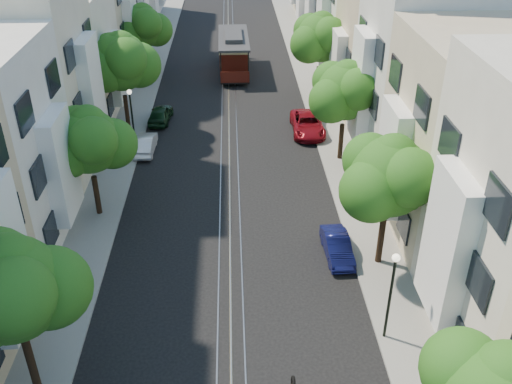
{
  "coord_description": "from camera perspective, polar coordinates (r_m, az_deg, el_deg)",
  "views": [
    {
      "loc": [
        0.28,
        -12.9,
        17.15
      ],
      "look_at": [
        1.39,
        12.33,
        2.2
      ],
      "focal_mm": 40.0,
      "sensor_mm": 36.0,
      "label": 1
    }
  ],
  "objects": [
    {
      "name": "townhouses_east",
      "position": [
        44.09,
        13.22,
        14.09
      ],
      "size": [
        7.75,
        72.0,
        12.0
      ],
      "color": "beige",
      "rests_on": "ground"
    },
    {
      "name": "tree_w_d",
      "position": [
        51.01,
        -11.24,
        15.82
      ],
      "size": [
        4.84,
        3.99,
        6.52
      ],
      "color": "black",
      "rests_on": "ground"
    },
    {
      "name": "cable_car",
      "position": [
        53.0,
        -2.25,
        13.92
      ],
      "size": [
        2.75,
        8.53,
        3.27
      ],
      "rotation": [
        0.0,
        0.0,
        0.01
      ],
      "color": "black",
      "rests_on": "ground"
    },
    {
      "name": "tree_e_c",
      "position": [
        35.88,
        8.99,
        9.77
      ],
      "size": [
        4.84,
        3.99,
        6.52
      ],
      "color": "black",
      "rests_on": "ground"
    },
    {
      "name": "parked_car_e_mid",
      "position": [
        28.44,
        8.13,
        -5.44
      ],
      "size": [
        1.33,
        3.42,
        1.11
      ],
      "primitive_type": "imported",
      "rotation": [
        0.0,
        0.0,
        0.05
      ],
      "color": "#0C0F3F",
      "rests_on": "ground"
    },
    {
      "name": "parked_car_w_mid",
      "position": [
        38.8,
        -11.03,
        4.75
      ],
      "size": [
        1.32,
        3.56,
        1.16
      ],
      "primitive_type": "imported",
      "rotation": [
        0.0,
        0.0,
        3.12
      ],
      "color": "silver",
      "rests_on": "ground"
    },
    {
      "name": "tree_w_a",
      "position": [
        20.75,
        -23.18,
        -9.1
      ],
      "size": [
        4.93,
        4.08,
        6.68
      ],
      "color": "black",
      "rests_on": "ground"
    },
    {
      "name": "tree_w_c",
      "position": [
        40.45,
        -13.29,
        12.44
      ],
      "size": [
        5.13,
        4.28,
        7.09
      ],
      "color": "black",
      "rests_on": "ground"
    },
    {
      "name": "parked_car_e_far",
      "position": [
        41.01,
        5.18,
        6.78
      ],
      "size": [
        2.21,
        4.75,
        1.32
      ],
      "primitive_type": "imported",
      "rotation": [
        0.0,
        0.0,
        -0.0
      ],
      "color": "maroon",
      "rests_on": "ground"
    },
    {
      "name": "rail_slot",
      "position": [
        44.35,
        -2.72,
        7.85
      ],
      "size": [
        0.06,
        80.0,
        0.02
      ],
      "primitive_type": "cube",
      "color": "gray",
      "rests_on": "ground"
    },
    {
      "name": "sidewalk_west",
      "position": [
        44.97,
        -12.08,
        7.59
      ],
      "size": [
        2.5,
        80.0,
        0.12
      ],
      "primitive_type": "cube",
      "color": "gray",
      "rests_on": "ground"
    },
    {
      "name": "rail_left",
      "position": [
        44.36,
        -3.43,
        7.83
      ],
      "size": [
        0.06,
        80.0,
        0.02
      ],
      "primitive_type": "cube",
      "color": "gray",
      "rests_on": "ground"
    },
    {
      "name": "tree_e_d",
      "position": [
        46.1,
        6.5,
        14.98
      ],
      "size": [
        5.01,
        4.16,
        6.85
      ],
      "color": "black",
      "rests_on": "ground"
    },
    {
      "name": "parked_car_w_far",
      "position": [
        43.24,
        -9.54,
        7.71
      ],
      "size": [
        1.77,
        3.74,
        1.24
      ],
      "primitive_type": "imported",
      "rotation": [
        0.0,
        0.0,
        3.06
      ],
      "color": "black",
      "rests_on": "ground"
    },
    {
      "name": "tree_e_b",
      "position": [
        26.11,
        13.31,
        1.33
      ],
      "size": [
        4.93,
        4.08,
        6.68
      ],
      "color": "black",
      "rests_on": "ground"
    },
    {
      "name": "tree_w_b",
      "position": [
        30.66,
        -16.34,
        4.75
      ],
      "size": [
        4.72,
        3.87,
        6.27
      ],
      "color": "black",
      "rests_on": "ground"
    },
    {
      "name": "lamp_east",
      "position": [
        22.95,
        13.44,
        -8.96
      ],
      "size": [
        0.32,
        0.32,
        4.16
      ],
      "color": "black",
      "rests_on": "ground"
    },
    {
      "name": "sidewalk_east",
      "position": [
        44.88,
        6.67,
        8.02
      ],
      "size": [
        2.5,
        80.0,
        0.12
      ],
      "primitive_type": "cube",
      "color": "gray",
      "rests_on": "ground"
    },
    {
      "name": "lane_line",
      "position": [
        44.35,
        -2.72,
        7.84
      ],
      "size": [
        0.08,
        80.0,
        0.01
      ],
      "primitive_type": "cube",
      "color": "tan",
      "rests_on": "ground"
    },
    {
      "name": "ground",
      "position": [
        44.36,
        -2.72,
        7.84
      ],
      "size": [
        200.0,
        200.0,
        0.0
      ],
      "primitive_type": "plane",
      "color": "black",
      "rests_on": "ground"
    },
    {
      "name": "townhouses_west",
      "position": [
        44.27,
        -18.87,
        13.2
      ],
      "size": [
        7.75,
        72.0,
        11.76
      ],
      "color": "silver",
      "rests_on": "ground"
    },
    {
      "name": "rail_right",
      "position": [
        44.35,
        -2.0,
        7.87
      ],
      "size": [
        0.06,
        80.0,
        0.02
      ],
      "primitive_type": "cube",
      "color": "gray",
      "rests_on": "ground"
    },
    {
      "name": "lamp_west",
      "position": [
        38.29,
        -12.35,
        7.96
      ],
      "size": [
        0.32,
        0.32,
        4.16
      ],
      "color": "black",
      "rests_on": "ground"
    }
  ]
}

